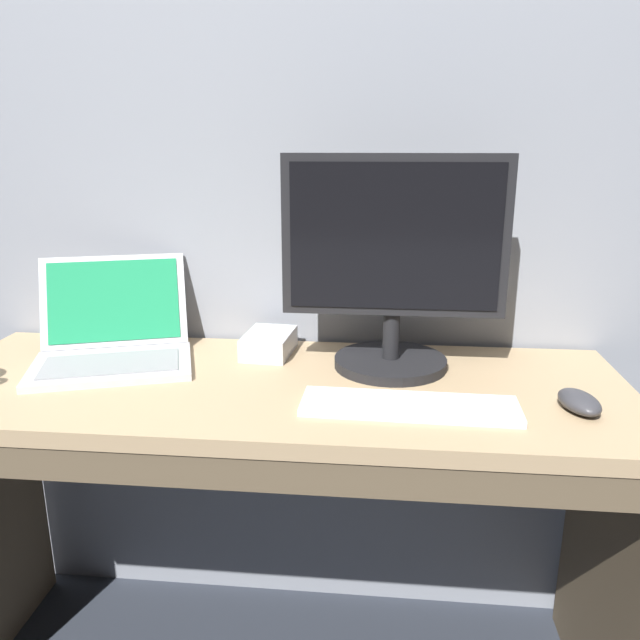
{
  "coord_description": "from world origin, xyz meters",
  "views": [
    {
      "loc": [
        0.23,
        -1.24,
        1.28
      ],
      "look_at": [
        0.1,
        0.0,
        0.92
      ],
      "focal_mm": 35.02,
      "sensor_mm": 36.0,
      "label": 1
    }
  ],
  "objects_px": {
    "laptop_silver": "(113,344)",
    "computer_mouse": "(579,402)",
    "external_drive_box": "(269,343)",
    "external_monitor": "(394,266)",
    "wired_keyboard": "(409,406)"
  },
  "relations": [
    {
      "from": "laptop_silver",
      "to": "computer_mouse",
      "type": "distance_m",
      "value": 1.02
    },
    {
      "from": "laptop_silver",
      "to": "external_drive_box",
      "type": "height_order",
      "value": "laptop_silver"
    },
    {
      "from": "external_monitor",
      "to": "computer_mouse",
      "type": "xyz_separation_m",
      "value": [
        0.36,
        -0.2,
        -0.22
      ]
    },
    {
      "from": "laptop_silver",
      "to": "computer_mouse",
      "type": "bearing_deg",
      "value": -9.97
    },
    {
      "from": "external_monitor",
      "to": "computer_mouse",
      "type": "bearing_deg",
      "value": -28.63
    },
    {
      "from": "wired_keyboard",
      "to": "external_drive_box",
      "type": "bearing_deg",
      "value": 137.8
    },
    {
      "from": "laptop_silver",
      "to": "external_monitor",
      "type": "bearing_deg",
      "value": 1.71
    },
    {
      "from": "external_monitor",
      "to": "laptop_silver",
      "type": "bearing_deg",
      "value": -178.29
    },
    {
      "from": "computer_mouse",
      "to": "external_drive_box",
      "type": "bearing_deg",
      "value": 144.13
    },
    {
      "from": "external_monitor",
      "to": "wired_keyboard",
      "type": "xyz_separation_m",
      "value": [
        0.04,
        -0.22,
        -0.23
      ]
    },
    {
      "from": "laptop_silver",
      "to": "external_drive_box",
      "type": "relative_size",
      "value": 2.75
    },
    {
      "from": "wired_keyboard",
      "to": "external_drive_box",
      "type": "relative_size",
      "value": 2.67
    },
    {
      "from": "computer_mouse",
      "to": "wired_keyboard",
      "type": "bearing_deg",
      "value": 171.51
    },
    {
      "from": "external_drive_box",
      "to": "computer_mouse",
      "type": "bearing_deg",
      "value": -22.54
    },
    {
      "from": "wired_keyboard",
      "to": "computer_mouse",
      "type": "height_order",
      "value": "computer_mouse"
    }
  ]
}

